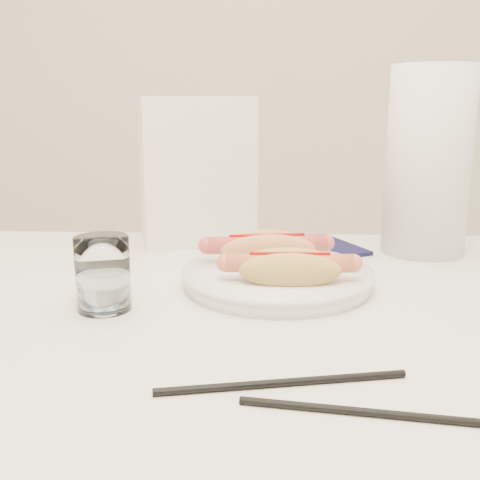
{
  "coord_description": "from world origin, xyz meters",
  "views": [
    {
      "loc": [
        0.02,
        -0.68,
        1.0
      ],
      "look_at": [
        -0.01,
        0.06,
        0.82
      ],
      "focal_mm": 43.68,
      "sensor_mm": 36.0,
      "label": 1
    }
  ],
  "objects_px": {
    "plate": "(277,279)",
    "hotdog_left": "(267,249)",
    "table": "(244,351)",
    "hotdog_right": "(289,268)",
    "napkin_box": "(197,171)",
    "paper_towel_roll": "(428,161)",
    "water_glass": "(103,273)"
  },
  "relations": [
    {
      "from": "plate",
      "to": "hotdog_left",
      "type": "relative_size",
      "value": 1.46
    },
    {
      "from": "table",
      "to": "plate",
      "type": "distance_m",
      "value": 0.11
    },
    {
      "from": "hotdog_left",
      "to": "hotdog_right",
      "type": "relative_size",
      "value": 1.06
    },
    {
      "from": "napkin_box",
      "to": "hotdog_right",
      "type": "bearing_deg",
      "value": -79.38
    },
    {
      "from": "hotdog_left",
      "to": "napkin_box",
      "type": "bearing_deg",
      "value": 112.43
    },
    {
      "from": "table",
      "to": "plate",
      "type": "xyz_separation_m",
      "value": [
        0.04,
        0.08,
        0.07
      ]
    },
    {
      "from": "hotdog_left",
      "to": "paper_towel_roll",
      "type": "distance_m",
      "value": 0.32
    },
    {
      "from": "hotdog_right",
      "to": "napkin_box",
      "type": "xyz_separation_m",
      "value": [
        -0.15,
        0.3,
        0.09
      ]
    },
    {
      "from": "paper_towel_roll",
      "to": "hotdog_right",
      "type": "bearing_deg",
      "value": -133.2
    },
    {
      "from": "water_glass",
      "to": "table",
      "type": "bearing_deg",
      "value": 5.59
    },
    {
      "from": "table",
      "to": "plate",
      "type": "bearing_deg",
      "value": 61.88
    },
    {
      "from": "hotdog_right",
      "to": "water_glass",
      "type": "xyz_separation_m",
      "value": [
        -0.23,
        -0.05,
        0.0
      ]
    },
    {
      "from": "hotdog_left",
      "to": "hotdog_right",
      "type": "xyz_separation_m",
      "value": [
        0.03,
        -0.09,
        -0.0
      ]
    },
    {
      "from": "plate",
      "to": "water_glass",
      "type": "relative_size",
      "value": 2.76
    },
    {
      "from": "water_glass",
      "to": "paper_towel_roll",
      "type": "bearing_deg",
      "value": 32.54
    },
    {
      "from": "plate",
      "to": "paper_towel_roll",
      "type": "distance_m",
      "value": 0.34
    },
    {
      "from": "table",
      "to": "hotdog_left",
      "type": "relative_size",
      "value": 7.0
    },
    {
      "from": "hotdog_right",
      "to": "napkin_box",
      "type": "distance_m",
      "value": 0.35
    },
    {
      "from": "table",
      "to": "hotdog_right",
      "type": "distance_m",
      "value": 0.12
    },
    {
      "from": "hotdog_right",
      "to": "paper_towel_roll",
      "type": "distance_m",
      "value": 0.36
    },
    {
      "from": "table",
      "to": "hotdog_left",
      "type": "bearing_deg",
      "value": 76.82
    },
    {
      "from": "hotdog_left",
      "to": "water_glass",
      "type": "relative_size",
      "value": 1.89
    },
    {
      "from": "water_glass",
      "to": "plate",
      "type": "bearing_deg",
      "value": 24.31
    },
    {
      "from": "table",
      "to": "paper_towel_roll",
      "type": "relative_size",
      "value": 3.97
    },
    {
      "from": "plate",
      "to": "water_glass",
      "type": "xyz_separation_m",
      "value": [
        -0.21,
        -0.1,
        0.04
      ]
    },
    {
      "from": "table",
      "to": "hotdog_right",
      "type": "relative_size",
      "value": 7.43
    },
    {
      "from": "table",
      "to": "napkin_box",
      "type": "xyz_separation_m",
      "value": [
        -0.09,
        0.33,
        0.19
      ]
    },
    {
      "from": "napkin_box",
      "to": "paper_towel_roll",
      "type": "distance_m",
      "value": 0.39
    },
    {
      "from": "water_glass",
      "to": "napkin_box",
      "type": "distance_m",
      "value": 0.36
    },
    {
      "from": "table",
      "to": "paper_towel_roll",
      "type": "xyz_separation_m",
      "value": [
        0.29,
        0.28,
        0.21
      ]
    },
    {
      "from": "plate",
      "to": "napkin_box",
      "type": "distance_m",
      "value": 0.31
    },
    {
      "from": "napkin_box",
      "to": "table",
      "type": "bearing_deg",
      "value": -90.04
    }
  ]
}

